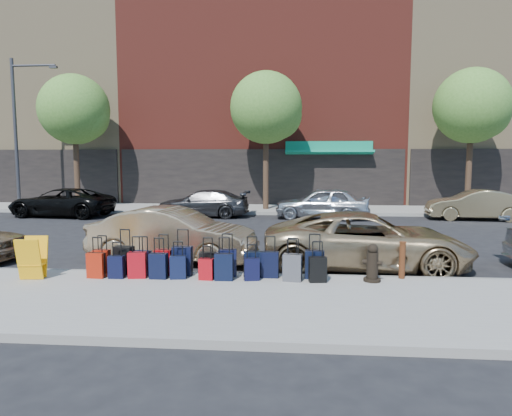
# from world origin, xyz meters

# --- Properties ---
(ground) EXTENTS (120.00, 120.00, 0.00)m
(ground) POSITION_xyz_m (0.00, 0.00, 0.00)
(ground) COLOR black
(ground) RESTS_ON ground
(sidewalk_near) EXTENTS (60.00, 4.00, 0.15)m
(sidewalk_near) POSITION_xyz_m (0.00, -6.50, 0.07)
(sidewalk_near) COLOR gray
(sidewalk_near) RESTS_ON ground
(sidewalk_far) EXTENTS (60.00, 4.00, 0.15)m
(sidewalk_far) POSITION_xyz_m (0.00, 10.00, 0.07)
(sidewalk_far) COLOR gray
(sidewalk_far) RESTS_ON ground
(curb_near) EXTENTS (60.00, 0.08, 0.15)m
(curb_near) POSITION_xyz_m (0.00, -4.48, 0.07)
(curb_near) COLOR gray
(curb_near) RESTS_ON ground
(curb_far) EXTENTS (60.00, 0.08, 0.15)m
(curb_far) POSITION_xyz_m (0.00, 7.98, 0.07)
(curb_far) COLOR gray
(curb_far) RESTS_ON ground
(building_left) EXTENTS (15.00, 12.12, 16.00)m
(building_left) POSITION_xyz_m (-16.00, 17.98, 7.98)
(building_left) COLOR #9D8660
(building_left) RESTS_ON ground
(building_center) EXTENTS (17.00, 12.85, 20.00)m
(building_center) POSITION_xyz_m (0.00, 17.99, 9.98)
(building_center) COLOR maroon
(building_center) RESTS_ON ground
(building_right) EXTENTS (15.00, 12.12, 18.00)m
(building_right) POSITION_xyz_m (16.00, 17.99, 8.98)
(building_right) COLOR #9D8660
(building_right) RESTS_ON ground
(tree_left) EXTENTS (3.80, 3.80, 7.27)m
(tree_left) POSITION_xyz_m (-9.86, 9.50, 5.41)
(tree_left) COLOR black
(tree_left) RESTS_ON sidewalk_far
(tree_center) EXTENTS (3.80, 3.80, 7.27)m
(tree_center) POSITION_xyz_m (0.64, 9.50, 5.41)
(tree_center) COLOR black
(tree_center) RESTS_ON sidewalk_far
(tree_right) EXTENTS (3.80, 3.80, 7.27)m
(tree_right) POSITION_xyz_m (11.14, 9.50, 5.41)
(tree_right) COLOR black
(tree_right) RESTS_ON sidewalk_far
(streetlight) EXTENTS (2.59, 0.18, 8.00)m
(streetlight) POSITION_xyz_m (-12.80, 8.80, 4.66)
(streetlight) COLOR #333338
(streetlight) RESTS_ON sidewalk_far
(suitcase_front_0) EXTENTS (0.38, 0.22, 0.90)m
(suitcase_front_0) POSITION_xyz_m (-2.48, -4.78, 0.43)
(suitcase_front_0) COLOR #AC1B0B
(suitcase_front_0) RESTS_ON sidewalk_near
(suitcase_front_1) EXTENTS (0.47, 0.32, 1.05)m
(suitcase_front_1) POSITION_xyz_m (-1.93, -4.79, 0.48)
(suitcase_front_1) COLOR black
(suitcase_front_1) RESTS_ON sidewalk_near
(suitcase_front_2) EXTENTS (0.40, 0.27, 0.89)m
(suitcase_front_2) POSITION_xyz_m (-1.50, -4.78, 0.43)
(suitcase_front_2) COLOR black
(suitcase_front_2) RESTS_ON sidewalk_near
(suitcase_front_3) EXTENTS (0.40, 0.23, 0.94)m
(suitcase_front_3) POSITION_xyz_m (-1.01, -4.76, 0.45)
(suitcase_front_3) COLOR #98090D
(suitcase_front_3) RESTS_ON sidewalk_near
(suitcase_front_4) EXTENTS (0.45, 0.25, 1.07)m
(suitcase_front_4) POSITION_xyz_m (-0.55, -4.77, 0.48)
(suitcase_front_4) COLOR black
(suitcase_front_4) RESTS_ON sidewalk_near
(suitcase_front_5) EXTENTS (0.39, 0.24, 0.89)m
(suitcase_front_5) POSITION_xyz_m (0.04, -4.81, 0.43)
(suitcase_front_5) COLOR black
(suitcase_front_5) RESTS_ON sidewalk_near
(suitcase_front_6) EXTENTS (0.44, 0.29, 0.98)m
(suitcase_front_6) POSITION_xyz_m (0.49, -4.77, 0.46)
(suitcase_front_6) COLOR black
(suitcase_front_6) RESTS_ON sidewalk_near
(suitcase_front_7) EXTENTS (0.41, 0.27, 0.93)m
(suitcase_front_7) POSITION_xyz_m (1.06, -4.78, 0.44)
(suitcase_front_7) COLOR black
(suitcase_front_7) RESTS_ON sidewalk_near
(suitcase_front_8) EXTENTS (0.39, 0.22, 0.95)m
(suitcase_front_8) POSITION_xyz_m (1.47, -4.81, 0.45)
(suitcase_front_8) COLOR black
(suitcase_front_8) RESTS_ON sidewalk_near
(suitcase_front_9) EXTENTS (0.40, 0.26, 0.89)m
(suitcase_front_9) POSITION_xyz_m (1.95, -4.84, 0.43)
(suitcase_front_9) COLOR black
(suitcase_front_9) RESTS_ON sidewalk_near
(suitcase_front_10) EXTENTS (0.42, 0.24, 1.01)m
(suitcase_front_10) POSITION_xyz_m (2.47, -4.81, 0.47)
(suitcase_front_10) COLOR black
(suitcase_front_10) RESTS_ON sidewalk_near
(suitcase_back_0) EXTENTS (0.41, 0.26, 0.92)m
(suitcase_back_0) POSITION_xyz_m (-2.44, -5.15, 0.44)
(suitcase_back_0) COLOR #9C1B0A
(suitcase_back_0) RESTS_ON sidewalk_near
(suitcase_back_1) EXTENTS (0.34, 0.20, 0.82)m
(suitcase_back_1) POSITION_xyz_m (-1.97, -5.16, 0.41)
(suitcase_back_1) COLOR black
(suitcase_back_1) RESTS_ON sidewalk_near
(suitcase_back_2) EXTENTS (0.42, 0.28, 0.94)m
(suitcase_back_2) POSITION_xyz_m (-1.51, -5.10, 0.44)
(suitcase_back_2) COLOR maroon
(suitcase_back_2) RESTS_ON sidewalk_near
(suitcase_back_3) EXTENTS (0.39, 0.23, 0.92)m
(suitcase_back_3) POSITION_xyz_m (-1.02, -5.12, 0.44)
(suitcase_back_3) COLOR black
(suitcase_back_3) RESTS_ON sidewalk_near
(suitcase_back_4) EXTENTS (0.38, 0.25, 0.84)m
(suitcase_back_4) POSITION_xyz_m (-0.58, -5.09, 0.41)
(suitcase_back_4) COLOR black
(suitcase_back_4) RESTS_ON sidewalk_near
(suitcase_back_5) EXTENTS (0.34, 0.21, 0.77)m
(suitcase_back_5) POSITION_xyz_m (0.07, -5.13, 0.39)
(suitcase_back_5) COLOR #9F0A11
(suitcase_back_5) RESTS_ON sidewalk_near
(suitcase_back_6) EXTENTS (0.41, 0.24, 0.96)m
(suitcase_back_6) POSITION_xyz_m (0.47, -5.12, 0.45)
(suitcase_back_6) COLOR black
(suitcase_back_6) RESTS_ON sidewalk_near
(suitcase_back_7) EXTENTS (0.37, 0.26, 0.80)m
(suitcase_back_7) POSITION_xyz_m (1.08, -5.09, 0.40)
(suitcase_back_7) COLOR black
(suitcase_back_7) RESTS_ON sidewalk_near
(suitcase_back_9) EXTENTS (0.43, 0.29, 0.96)m
(suitcase_back_9) POSITION_xyz_m (1.98, -5.08, 0.45)
(suitcase_back_9) COLOR #424248
(suitcase_back_9) RESTS_ON sidewalk_near
(suitcase_back_10) EXTENTS (0.40, 0.26, 0.89)m
(suitcase_back_10) POSITION_xyz_m (2.53, -5.11, 0.43)
(suitcase_back_10) COLOR black
(suitcase_back_10) RESTS_ON sidewalk_near
(fire_hydrant) EXTENTS (0.43, 0.38, 0.84)m
(fire_hydrant) POSITION_xyz_m (3.72, -4.96, 0.54)
(fire_hydrant) COLOR black
(fire_hydrant) RESTS_ON sidewalk_near
(bollard) EXTENTS (0.15, 0.15, 0.84)m
(bollard) POSITION_xyz_m (4.43, -4.66, 0.58)
(bollard) COLOR #38190C
(bollard) RESTS_ON sidewalk_near
(display_rack) EXTENTS (0.58, 0.63, 0.93)m
(display_rack) POSITION_xyz_m (-3.82, -5.37, 0.61)
(display_rack) COLOR #F5A90D
(display_rack) RESTS_ON sidewalk_near
(car_near_1) EXTENTS (4.71, 2.17, 1.50)m
(car_near_1) POSITION_xyz_m (-1.30, -2.80, 0.75)
(car_near_1) COLOR tan
(car_near_1) RESTS_ON ground
(car_near_2) EXTENTS (5.35, 2.68, 1.46)m
(car_near_2) POSITION_xyz_m (3.89, -3.14, 0.73)
(car_near_2) COLOR tan
(car_near_2) RESTS_ON ground
(car_far_0) EXTENTS (5.23, 2.80, 1.40)m
(car_far_0) POSITION_xyz_m (-9.41, 6.56, 0.70)
(car_far_0) COLOR black
(car_far_0) RESTS_ON ground
(car_far_1) EXTENTS (4.59, 2.00, 1.32)m
(car_far_1) POSITION_xyz_m (-2.44, 7.01, 0.66)
(car_far_1) COLOR #313134
(car_far_1) RESTS_ON ground
(car_far_2) EXTENTS (4.59, 2.27, 1.50)m
(car_far_2) POSITION_xyz_m (3.35, 6.70, 0.75)
(car_far_2) COLOR silver
(car_far_2) RESTS_ON ground
(car_far_3) EXTENTS (4.39, 1.87, 1.41)m
(car_far_3) POSITION_xyz_m (10.40, 6.91, 0.70)
(car_far_3) COLOR #97845C
(car_far_3) RESTS_ON ground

